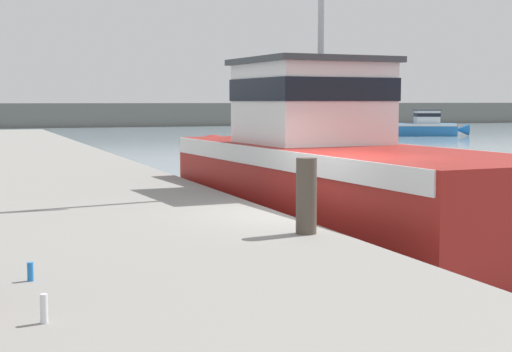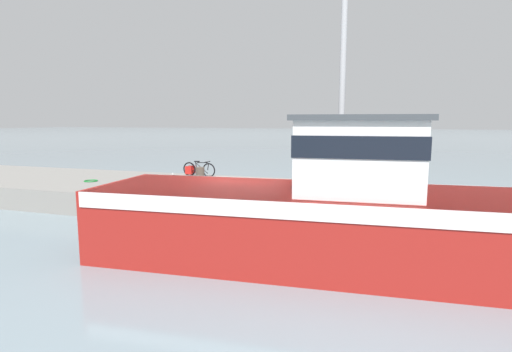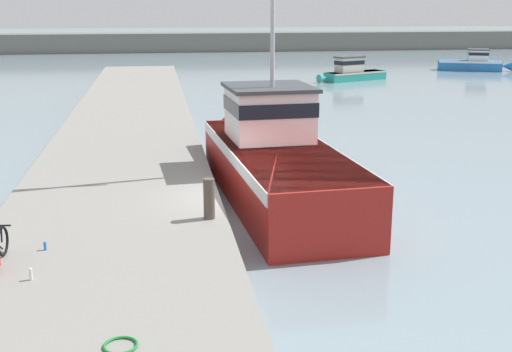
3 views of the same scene
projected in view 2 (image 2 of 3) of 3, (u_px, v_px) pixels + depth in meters
ground_plane at (240, 238)px, 11.68m from camera, size 320.00×320.00×0.00m
dock_pier at (273, 200)px, 14.98m from camera, size 5.84×80.00×0.86m
fishing_boat_main at (326, 210)px, 9.39m from camera, size 3.84×12.01×10.78m
bicycle_touring at (196, 169)px, 18.19m from camera, size 0.52×1.67×0.72m
mooring_post at (200, 183)px, 13.07m from camera, size 0.28×0.28×1.03m
hose_coil at (91, 181)px, 16.78m from camera, size 0.55×0.55×0.05m
water_bottle_on_curb at (173, 176)px, 17.63m from camera, size 0.06×0.06×0.24m
water_bottle_by_bike at (205, 178)px, 17.13m from camera, size 0.06×0.06×0.19m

